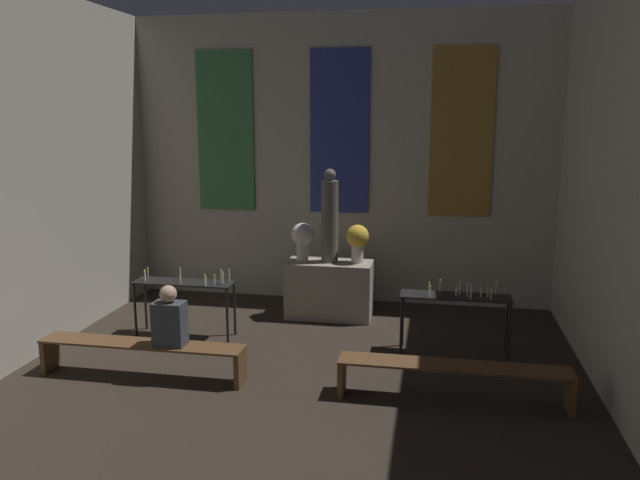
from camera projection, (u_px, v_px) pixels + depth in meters
name	position (u px, v px, depth m)	size (l,w,h in m)	color
wall_back	(340.00, 159.00, 10.08)	(7.04, 0.16, 4.62)	#B2AD9E
altar	(330.00, 289.00, 9.51)	(1.29, 0.65, 0.86)	gray
statue	(330.00, 219.00, 9.30)	(0.25, 0.25, 1.40)	#5B5651
flower_vase_left	(302.00, 237.00, 9.43)	(0.34, 0.34, 0.58)	beige
flower_vase_right	(357.00, 239.00, 9.28)	(0.34, 0.34, 0.58)	beige
candle_rack_left	(185.00, 289.00, 8.62)	(1.40, 0.38, 0.98)	black
candle_rack_right	(456.00, 304.00, 7.96)	(1.40, 0.38, 0.99)	black
pew_back_left	(142.00, 351.00, 7.32)	(2.47, 0.36, 0.43)	brown
pew_back_right	(453.00, 373.00, 6.68)	(2.47, 0.36, 0.43)	brown
person_seated	(169.00, 319.00, 7.17)	(0.36, 0.24, 0.71)	#383D47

